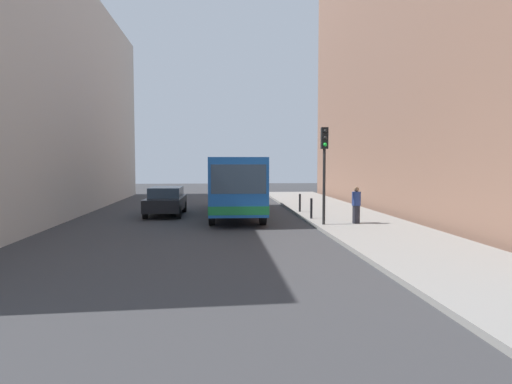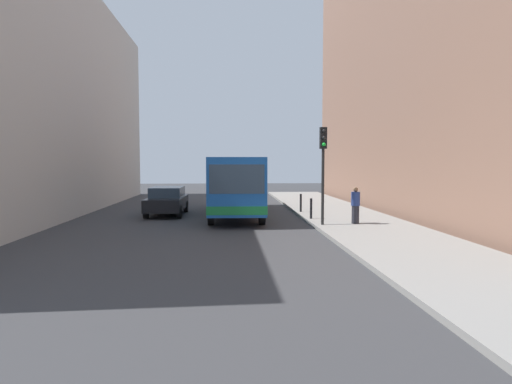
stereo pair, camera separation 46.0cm
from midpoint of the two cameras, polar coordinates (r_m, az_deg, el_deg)
ground_plane at (r=20.56m, az=-2.81°, el=-4.07°), size 80.00×80.00×0.00m
sidewalk at (r=21.43m, az=11.80°, el=-3.62°), size 4.40×40.00×0.15m
building_left at (r=26.87m, az=-29.03°, el=10.80°), size 7.00×32.00×12.62m
building_right at (r=27.92m, az=22.13°, el=15.97°), size 7.00×32.00×17.67m
bus at (r=24.27m, az=-3.18°, el=1.21°), size 2.66×11.05×3.00m
car_beside_bus at (r=24.57m, az=-11.66°, el=-1.03°), size 1.93×4.43×1.48m
traffic_light at (r=19.46m, az=7.84°, el=4.34°), size 0.28×0.33×4.10m
bollard_near at (r=21.60m, az=6.30°, el=-2.04°), size 0.11×0.11×0.95m
bollard_mid at (r=24.52m, az=4.95°, el=-1.35°), size 0.11×0.11×0.95m
pedestrian_near_signal at (r=20.18m, az=11.74°, el=-1.63°), size 0.38×0.38×1.58m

